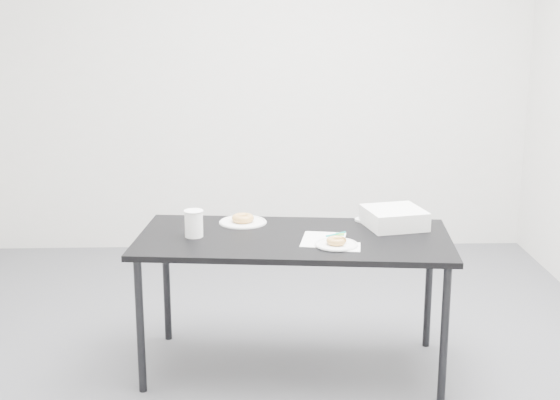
{
  "coord_description": "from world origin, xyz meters",
  "views": [
    {
      "loc": [
        -0.04,
        -3.71,
        1.81
      ],
      "look_at": [
        0.09,
        0.02,
        0.86
      ],
      "focal_mm": 50.0,
      "sensor_mm": 36.0,
      "label": 1
    }
  ],
  "objects_px": {
    "pen": "(336,234)",
    "scorecard": "(323,240)",
    "coffee_cup": "(194,223)",
    "donut_near": "(336,241)",
    "donut_far": "(243,218)",
    "plate_near": "(336,245)",
    "plate_far": "(243,222)",
    "bakery_box": "(394,218)",
    "table": "(294,247)"
  },
  "relations": [
    {
      "from": "plate_near",
      "to": "coffee_cup",
      "type": "height_order",
      "value": "coffee_cup"
    },
    {
      "from": "donut_near",
      "to": "donut_far",
      "type": "height_order",
      "value": "donut_far"
    },
    {
      "from": "donut_far",
      "to": "coffee_cup",
      "type": "height_order",
      "value": "coffee_cup"
    },
    {
      "from": "plate_near",
      "to": "plate_far",
      "type": "xyz_separation_m",
      "value": [
        -0.44,
        0.41,
        -0.0
      ]
    },
    {
      "from": "scorecard",
      "to": "bakery_box",
      "type": "xyz_separation_m",
      "value": [
        0.38,
        0.22,
        0.05
      ]
    },
    {
      "from": "scorecard",
      "to": "pen",
      "type": "relative_size",
      "value": 2.15
    },
    {
      "from": "scorecard",
      "to": "coffee_cup",
      "type": "bearing_deg",
      "value": -176.62
    },
    {
      "from": "scorecard",
      "to": "plate_near",
      "type": "distance_m",
      "value": 0.11
    },
    {
      "from": "donut_near",
      "to": "table",
      "type": "bearing_deg",
      "value": 140.89
    },
    {
      "from": "plate_far",
      "to": "bakery_box",
      "type": "bearing_deg",
      "value": -7.02
    },
    {
      "from": "plate_near",
      "to": "donut_far",
      "type": "relative_size",
      "value": 1.78
    },
    {
      "from": "table",
      "to": "scorecard",
      "type": "xyz_separation_m",
      "value": [
        0.14,
        -0.06,
        0.05
      ]
    },
    {
      "from": "donut_far",
      "to": "bakery_box",
      "type": "distance_m",
      "value": 0.78
    },
    {
      "from": "donut_near",
      "to": "bakery_box",
      "type": "distance_m",
      "value": 0.45
    },
    {
      "from": "pen",
      "to": "donut_far",
      "type": "height_order",
      "value": "donut_far"
    },
    {
      "from": "table",
      "to": "bakery_box",
      "type": "relative_size",
      "value": 5.68
    },
    {
      "from": "scorecard",
      "to": "bakery_box",
      "type": "distance_m",
      "value": 0.44
    },
    {
      "from": "donut_near",
      "to": "coffee_cup",
      "type": "xyz_separation_m",
      "value": [
        -0.68,
        0.17,
        0.04
      ]
    },
    {
      "from": "donut_far",
      "to": "coffee_cup",
      "type": "relative_size",
      "value": 0.87
    },
    {
      "from": "plate_far",
      "to": "bakery_box",
      "type": "relative_size",
      "value": 0.88
    },
    {
      "from": "plate_near",
      "to": "plate_far",
      "type": "bearing_deg",
      "value": 137.46
    },
    {
      "from": "pen",
      "to": "scorecard",
      "type": "bearing_deg",
      "value": -165.31
    },
    {
      "from": "donut_near",
      "to": "pen",
      "type": "bearing_deg",
      "value": 84.9
    },
    {
      "from": "table",
      "to": "donut_far",
      "type": "distance_m",
      "value": 0.36
    },
    {
      "from": "donut_far",
      "to": "scorecard",
      "type": "bearing_deg",
      "value": -38.56
    },
    {
      "from": "bakery_box",
      "to": "donut_far",
      "type": "bearing_deg",
      "value": 160.58
    },
    {
      "from": "pen",
      "to": "plate_far",
      "type": "bearing_deg",
      "value": 119.85
    },
    {
      "from": "pen",
      "to": "plate_near",
      "type": "height_order",
      "value": "pen"
    },
    {
      "from": "pen",
      "to": "plate_near",
      "type": "relative_size",
      "value": 0.59
    },
    {
      "from": "scorecard",
      "to": "plate_far",
      "type": "height_order",
      "value": "plate_far"
    },
    {
      "from": "scorecard",
      "to": "bakery_box",
      "type": "height_order",
      "value": "bakery_box"
    },
    {
      "from": "scorecard",
      "to": "coffee_cup",
      "type": "relative_size",
      "value": 1.94
    },
    {
      "from": "plate_near",
      "to": "pen",
      "type": "bearing_deg",
      "value": 84.9
    },
    {
      "from": "table",
      "to": "bakery_box",
      "type": "height_order",
      "value": "bakery_box"
    },
    {
      "from": "donut_near",
      "to": "plate_far",
      "type": "distance_m",
      "value": 0.6
    },
    {
      "from": "donut_near",
      "to": "donut_far",
      "type": "relative_size",
      "value": 0.83
    },
    {
      "from": "donut_near",
      "to": "donut_far",
      "type": "bearing_deg",
      "value": 137.46
    },
    {
      "from": "plate_near",
      "to": "coffee_cup",
      "type": "bearing_deg",
      "value": 165.82
    },
    {
      "from": "scorecard",
      "to": "plate_near",
      "type": "xyz_separation_m",
      "value": [
        0.05,
        -0.1,
        0.0
      ]
    },
    {
      "from": "plate_far",
      "to": "donut_far",
      "type": "xyz_separation_m",
      "value": [
        0.0,
        0.0,
        0.02
      ]
    },
    {
      "from": "pen",
      "to": "donut_far",
      "type": "relative_size",
      "value": 1.04
    },
    {
      "from": "donut_far",
      "to": "bakery_box",
      "type": "xyz_separation_m",
      "value": [
        0.77,
        -0.1,
        0.02
      ]
    },
    {
      "from": "table",
      "to": "scorecard",
      "type": "bearing_deg",
      "value": -17.81
    },
    {
      "from": "plate_far",
      "to": "coffee_cup",
      "type": "height_order",
      "value": "coffee_cup"
    },
    {
      "from": "coffee_cup",
      "to": "pen",
      "type": "bearing_deg",
      "value": -0.24
    },
    {
      "from": "plate_far",
      "to": "coffee_cup",
      "type": "bearing_deg",
      "value": -134.96
    },
    {
      "from": "bakery_box",
      "to": "table",
      "type": "bearing_deg",
      "value": -175.66
    },
    {
      "from": "coffee_cup",
      "to": "bakery_box",
      "type": "distance_m",
      "value": 1.02
    },
    {
      "from": "donut_near",
      "to": "scorecard",
      "type": "bearing_deg",
      "value": 118.83
    },
    {
      "from": "scorecard",
      "to": "donut_near",
      "type": "distance_m",
      "value": 0.11
    }
  ]
}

